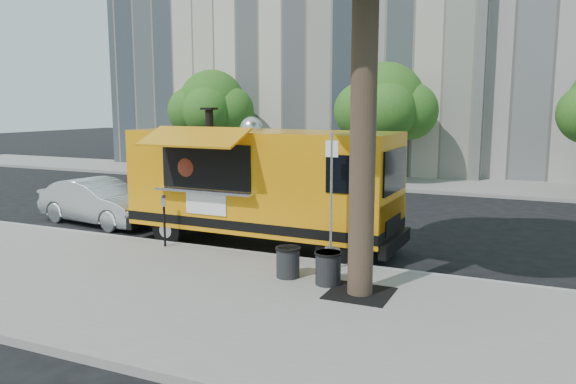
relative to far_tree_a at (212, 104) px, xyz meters
name	(u,v)px	position (x,y,z in m)	size (l,w,h in m)	color
ground	(294,252)	(10.00, -12.30, -3.78)	(120.00, 120.00, 0.00)	black
sidewalk	(210,298)	(10.00, -16.30, -3.70)	(60.00, 6.00, 0.15)	gray
curb	(278,258)	(10.00, -13.23, -3.70)	(60.00, 0.14, 0.16)	#999993
far_sidewalk	(408,183)	(10.00, 1.20, -3.70)	(60.00, 5.00, 0.15)	gray
tree_well	(360,293)	(12.60, -15.10, -3.62)	(1.20, 1.20, 0.02)	black
far_tree_a	(212,104)	(0.00, 0.00, 0.00)	(3.42, 3.42, 5.36)	#33261C
far_tree_b	(386,102)	(9.00, 0.40, 0.06)	(3.60, 3.60, 5.50)	#33261C
sign_post	(331,193)	(11.55, -13.85, -1.93)	(0.28, 0.06, 3.00)	silver
parking_meter	(164,214)	(7.00, -13.65, -2.79)	(0.11, 0.11, 1.33)	black
food_truck	(261,183)	(8.97, -12.13, -2.07)	(7.37, 3.47, 3.63)	orange
sedan	(99,202)	(3.02, -11.66, -3.07)	(1.49, 4.28, 1.41)	silver
trash_bin_left	(328,267)	(11.85, -14.82, -3.27)	(0.56, 0.56, 0.67)	black
trash_bin_right	(288,261)	(10.91, -14.71, -3.29)	(0.53, 0.53, 0.64)	black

